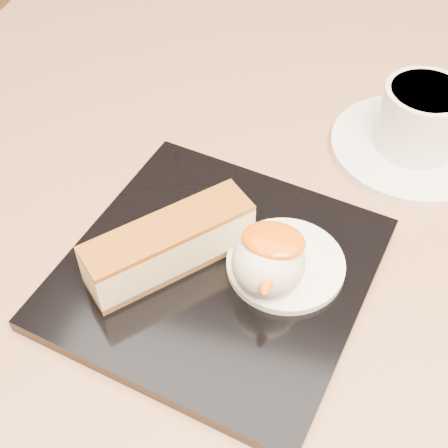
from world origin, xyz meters
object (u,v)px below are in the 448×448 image
(table, at_px, (275,309))
(saucer, at_px, (412,148))
(dessert_plate, at_px, (217,272))
(coffee_cup, at_px, (423,117))
(ice_cream_scoop, at_px, (268,262))
(cheesecake, at_px, (169,245))

(table, relative_size, saucer, 5.33)
(table, xyz_separation_m, dessert_plate, (-0.04, -0.09, 0.16))
(dessert_plate, bearing_deg, coffee_cup, 54.58)
(table, distance_m, saucer, 0.21)
(ice_cream_scoop, distance_m, saucer, 0.22)
(ice_cream_scoop, bearing_deg, cheesecake, 180.00)
(cheesecake, height_order, coffee_cup, coffee_cup)
(dessert_plate, xyz_separation_m, cheesecake, (-0.04, -0.01, 0.03))
(dessert_plate, distance_m, cheesecake, 0.04)
(table, bearing_deg, dessert_plate, -112.14)
(cheesecake, bearing_deg, coffee_cup, 1.15)
(table, height_order, coffee_cup, coffee_cup)
(table, height_order, saucer, saucer)
(dessert_plate, height_order, coffee_cup, coffee_cup)
(table, height_order, ice_cream_scoop, ice_cream_scoop)
(table, distance_m, coffee_cup, 0.24)
(saucer, bearing_deg, cheesecake, -130.85)
(dessert_plate, relative_size, ice_cream_scoop, 4.12)
(table, distance_m, dessert_plate, 0.19)
(table, height_order, dessert_plate, dessert_plate)
(saucer, bearing_deg, table, -133.86)
(cheesecake, bearing_deg, ice_cream_scoop, -47.74)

